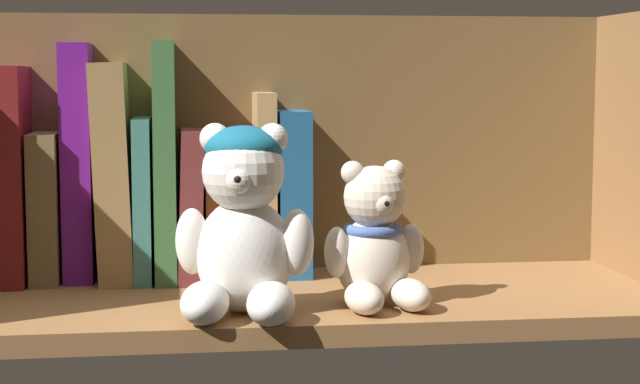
{
  "coord_description": "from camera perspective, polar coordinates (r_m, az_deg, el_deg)",
  "views": [
    {
      "loc": [
        -10.39,
        -101.82,
        23.13
      ],
      "look_at": [
        3.27,
        0.0,
        11.97
      ],
      "focal_mm": 59.52,
      "sensor_mm": 36.0,
      "label": 1
    }
  ],
  "objects": [
    {
      "name": "book_11",
      "position": [
        1.14,
        -4.36,
        -0.52
      ],
      "size": [
        2.69,
        9.12,
        15.7
      ],
      "primitive_type": "cube",
      "rotation": [
        0.0,
        0.0,
        0.0
      ],
      "color": "#862453",
      "rests_on": "shelf_board"
    },
    {
      "name": "book_12",
      "position": [
        1.14,
        -3.02,
        0.45
      ],
      "size": [
        2.04,
        9.01,
        19.5
      ],
      "primitive_type": "cube",
      "color": "tan",
      "rests_on": "shelf_board"
    },
    {
      "name": "book_8",
      "position": [
        1.13,
        -8.33,
        1.7
      ],
      "size": [
        2.23,
        13.7,
        24.77
      ],
      "primitive_type": "cube",
      "color": "#3B6C3A",
      "rests_on": "shelf_board"
    },
    {
      "name": "book_5",
      "position": [
        1.14,
        -12.83,
        1.58
      ],
      "size": [
        3.01,
        9.06,
        24.56
      ],
      "primitive_type": "cube",
      "color": "#66168C",
      "rests_on": "shelf_board"
    },
    {
      "name": "teddy_bear_larger",
      "position": [
        0.94,
        -4.14,
        -1.74
      ],
      "size": [
        12.67,
        13.2,
        17.07
      ],
      "color": "white",
      "rests_on": "shelf_board"
    },
    {
      "name": "teddy_bear_smaller",
      "position": [
        0.98,
        3.01,
        -2.81
      ],
      "size": [
        9.99,
        10.37,
        13.48
      ],
      "color": "beige",
      "rests_on": "shelf_board"
    },
    {
      "name": "book_9",
      "position": [
        1.14,
        -6.97,
        -0.56
      ],
      "size": [
        2.89,
        13.81,
        15.77
      ],
      "primitive_type": "cube",
      "rotation": [
        0.0,
        0.03,
        0.0
      ],
      "color": "maroon",
      "rests_on": "shelf_board"
    },
    {
      "name": "book_7",
      "position": [
        1.14,
        -9.48,
        -0.3
      ],
      "size": [
        1.79,
        13.23,
        16.9
      ],
      "primitive_type": "cube",
      "color": "#3E8078",
      "rests_on": "shelf_board"
    },
    {
      "name": "book_6",
      "position": [
        1.13,
        -11.01,
        1.11
      ],
      "size": [
        4.25,
        12.93,
        22.67
      ],
      "primitive_type": "cube",
      "rotation": [
        0.0,
        -0.03,
        0.0
      ],
      "color": "#9D7C49",
      "rests_on": "shelf_board"
    },
    {
      "name": "shelf_board",
      "position": [
        1.05,
        -1.78,
        -6.0
      ],
      "size": [
        73.49,
        27.92,
        2.0
      ],
      "primitive_type": "cube",
      "color": "olive",
      "rests_on": "ground"
    },
    {
      "name": "shelf_back_panel",
      "position": [
        1.17,
        -2.53,
        2.18
      ],
      "size": [
        75.89,
        1.2,
        29.86
      ],
      "primitive_type": "cube",
      "color": "brown",
      "rests_on": "ground"
    },
    {
      "name": "book_13",
      "position": [
        1.14,
        -1.51,
        -0.01
      ],
      "size": [
        3.34,
        9.53,
        17.58
      ],
      "primitive_type": "cube",
      "color": "#1F588D",
      "rests_on": "shelf_board"
    },
    {
      "name": "book_3",
      "position": [
        1.14,
        -16.0,
        0.94
      ],
      "size": [
        2.61,
        13.05,
        22.22
      ],
      "primitive_type": "cube",
      "color": "maroon",
      "rests_on": "shelf_board"
    },
    {
      "name": "book_4",
      "position": [
        1.14,
        -14.42,
        -0.74
      ],
      "size": [
        2.91,
        11.41,
        15.41
      ],
      "primitive_type": "cube",
      "color": "brown",
      "rests_on": "shelf_board"
    },
    {
      "name": "book_10",
      "position": [
        1.14,
        -5.7,
        -0.71
      ],
      "size": [
        2.03,
        10.88,
        15.02
      ],
      "primitive_type": "cube",
      "rotation": [
        0.0,
        -0.0,
        0.0
      ],
      "color": "#A5562A",
      "rests_on": "shelf_board"
    }
  ]
}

